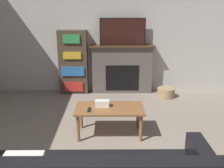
% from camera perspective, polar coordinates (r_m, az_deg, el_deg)
% --- Properties ---
extents(wall_back, '(6.09, 0.06, 2.70)m').
position_cam_1_polar(wall_back, '(6.06, -1.26, 10.90)').
color(wall_back, beige).
rests_on(wall_back, ground_plane).
extents(fireplace, '(1.47, 0.28, 1.11)m').
position_cam_1_polar(fireplace, '(6.07, 2.21, 3.28)').
color(fireplace, '#605651').
rests_on(fireplace, ground_plane).
extents(tv, '(1.01, 0.03, 0.60)m').
position_cam_1_polar(tv, '(5.90, 2.31, 11.27)').
color(tv, black).
rests_on(tv, fireplace).
extents(coffee_table, '(1.07, 0.57, 0.46)m').
position_cam_1_polar(coffee_table, '(4.12, -0.53, -5.92)').
color(coffee_table, brown).
rests_on(coffee_table, ground_plane).
extents(tissue_box, '(0.22, 0.12, 0.10)m').
position_cam_1_polar(tissue_box, '(4.13, -2.15, -4.25)').
color(tissue_box, white).
rests_on(tissue_box, coffee_table).
extents(remote_control, '(0.04, 0.15, 0.02)m').
position_cam_1_polar(remote_control, '(4.01, -5.03, -5.58)').
color(remote_control, black).
rests_on(remote_control, coffee_table).
extents(bookshelf, '(0.64, 0.29, 1.45)m').
position_cam_1_polar(bookshelf, '(6.06, -8.43, 4.69)').
color(bookshelf, '#4C3D2D').
rests_on(bookshelf, ground_plane).
extents(storage_basket, '(0.39, 0.39, 0.21)m').
position_cam_1_polar(storage_basket, '(5.98, 11.65, -1.82)').
color(storage_basket, tan).
rests_on(storage_basket, ground_plane).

